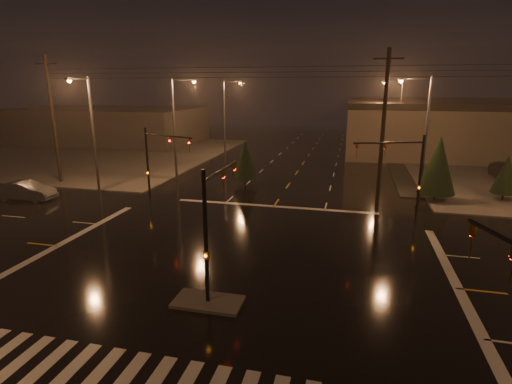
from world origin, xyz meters
TOP-DOWN VIEW (x-y plane):
  - ground at (0.00, 0.00)m, footprint 140.00×140.00m
  - sidewalk_nw at (-30.00, 30.00)m, footprint 36.00×36.00m
  - median_island at (0.00, -4.00)m, footprint 3.00×1.60m
  - crosswalk at (0.00, -9.00)m, footprint 15.00×2.60m
  - stop_bar_far at (0.00, 11.00)m, footprint 16.00×0.50m
  - commercial_block at (-35.00, 42.00)m, footprint 30.00×18.00m
  - signal_mast_median at (0.00, -3.07)m, footprint 0.25×4.59m
  - signal_mast_ne at (9.50, 10.14)m, footprint 4.84×1.86m
  - signal_mast_nw at (-9.50, 10.14)m, footprint 4.84×1.86m
  - streetlight_1 at (-11.18, 18.00)m, footprint 2.77×0.32m
  - streetlight_2 at (-11.18, 34.00)m, footprint 2.77×0.32m
  - streetlight_3 at (11.18, 16.00)m, footprint 2.77×0.32m
  - streetlight_4 at (11.18, 36.00)m, footprint 2.77×0.32m
  - streetlight_5 at (-16.00, 11.18)m, footprint 0.32×2.77m
  - utility_pole_0 at (-22.00, 14.00)m, footprint 2.20×0.32m
  - utility_pole_1 at (8.00, 14.00)m, footprint 2.20×0.32m
  - conifer_0 at (12.61, 15.63)m, footprint 3.00×3.00m
  - conifer_1 at (18.10, 16.95)m, footprint 2.05×2.05m
  - conifer_3 at (-4.00, 17.16)m, footprint 2.34×2.34m
  - car_parked at (21.00, 26.27)m, footprint 2.30×5.12m
  - car_crossing at (-20.45, 7.96)m, footprint 4.94×2.03m

SIDE VIEW (x-z plane):
  - ground at x=0.00m, z-range 0.00..0.00m
  - crosswalk at x=0.00m, z-range 0.00..0.01m
  - stop_bar_far at x=0.00m, z-range 0.00..0.01m
  - sidewalk_nw at x=-30.00m, z-range 0.00..0.12m
  - median_island at x=0.00m, z-range 0.00..0.15m
  - car_crossing at x=-20.45m, z-range 0.00..1.59m
  - car_parked at x=21.00m, z-range 0.00..1.71m
  - conifer_1 at x=18.10m, z-range 0.35..4.25m
  - conifer_3 at x=-4.00m, z-range 0.35..4.70m
  - commercial_block at x=-35.00m, z-range 0.00..5.60m
  - conifer_0 at x=12.61m, z-range 0.35..5.73m
  - signal_mast_median at x=0.00m, z-range 0.75..6.75m
  - signal_mast_ne at x=9.50m, z-range 0.79..6.79m
  - signal_mast_nw at x=-9.50m, z-range 0.79..6.79m
  - streetlight_1 at x=-11.18m, z-range 0.80..10.80m
  - streetlight_2 at x=-11.18m, z-range 0.80..10.80m
  - streetlight_3 at x=11.18m, z-range 0.80..10.80m
  - streetlight_4 at x=11.18m, z-range 0.80..10.80m
  - streetlight_5 at x=-16.00m, z-range 0.80..10.80m
  - utility_pole_0 at x=-22.00m, z-range 0.13..12.13m
  - utility_pole_1 at x=8.00m, z-range 0.13..12.13m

